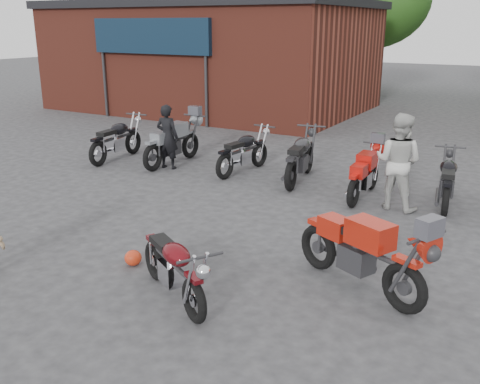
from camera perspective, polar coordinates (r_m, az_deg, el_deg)
The scene contains 15 objects.
ground at distance 7.20m, azimuth -2.42°, elevation -10.84°, with size 90.00×90.00×0.00m, color #2F2F32.
brick_building at distance 23.02m, azimuth -2.79°, elevation 13.98°, with size 12.00×8.00×4.00m, color maroon.
tree_0 at distance 32.42m, azimuth -2.64°, elevation 18.72°, with size 6.56×6.56×8.20m, color #234612, non-canonical shape.
tree_1 at distance 28.60m, azimuth 13.53°, elevation 17.64°, with size 5.92×5.92×7.40m, color #234612, non-canonical shape.
vintage_motorcycle at distance 6.88m, azimuth -7.12°, elevation -7.56°, with size 1.78×0.59×1.04m, color #520A0F, non-canonical shape.
sportbike at distance 7.22m, azimuth 12.84°, elevation -5.82°, with size 2.11×0.70×1.22m, color red, non-canonical shape.
helmet at distance 8.10m, azimuth -11.33°, elevation -6.90°, with size 0.26×0.26×0.24m, color red.
person_dark at distance 13.18m, azimuth -7.75°, elevation 5.85°, with size 0.57×0.38×1.57m, color black.
person_light at distance 10.54m, azimuth 16.52°, elevation 3.11°, with size 0.90×0.70×1.85m, color #B9BAB5.
row_bike_0 at distance 14.34m, azimuth -13.02°, elevation 5.72°, with size 2.05×0.68×1.19m, color black, non-canonical shape.
row_bike_1 at distance 13.61m, azimuth -7.16°, elevation 5.54°, with size 2.15×0.71×1.24m, color gray, non-canonical shape.
row_bike_2 at distance 12.72m, azimuth 0.41°, elevation 4.55°, with size 1.94×0.64×1.12m, color black, non-canonical shape.
row_bike_3 at distance 12.08m, azimuth 6.49°, elevation 4.01°, with size 2.13×0.70×1.24m, color #272629, non-canonical shape.
row_bike_4 at distance 11.15m, azimuth 13.16°, elevation 2.14°, with size 1.89×0.62×1.10m, color red, non-canonical shape.
row_bike_5 at distance 11.16m, azimuth 21.26°, elevation 1.45°, with size 1.92×0.63×1.11m, color black, non-canonical shape.
Camera 1 is at (3.42, -5.33, 3.42)m, focal length 40.00 mm.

